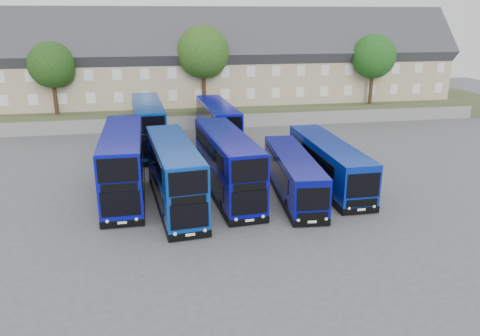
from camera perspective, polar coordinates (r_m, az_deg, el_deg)
name	(u,v)px	position (r m, az deg, el deg)	size (l,w,h in m)	color
ground	(216,214)	(30.23, -2.89, -5.65)	(120.00, 120.00, 0.00)	#4E4E53
retaining_wall	(188,123)	(52.82, -6.31, 5.51)	(70.00, 0.40, 1.50)	slate
earth_bank	(183,105)	(62.56, -7.00, 7.69)	(80.00, 20.00, 2.00)	#424828
terrace_row	(208,64)	(58.09, -3.94, 12.56)	(60.00, 10.40, 11.20)	tan
dd_front_left	(124,165)	(33.63, -14.00, 0.40)	(2.79, 11.55, 4.57)	#080C9A
dd_front_mid	(175,176)	(31.05, -7.99, -0.95)	(3.59, 11.06, 4.32)	#083397
dd_front_right	(228,166)	(32.70, -1.53, 0.28)	(3.50, 11.24, 4.40)	#070789
dd_rear_left	(149,127)	(44.88, -11.09, 4.97)	(3.26, 11.52, 4.53)	#073792
dd_rear_right	(218,126)	(44.81, -2.73, 5.08)	(3.12, 10.79, 4.24)	#080AA4
coach_east_a	(293,176)	(33.01, 6.48, -0.94)	(3.04, 11.06, 2.99)	#060980
coach_east_b	(328,164)	(35.54, 10.70, 0.48)	(2.68, 11.97, 3.26)	#082296
tree_west	(53,67)	(53.83, -21.82, 11.39)	(4.80, 4.80, 7.65)	#382314
tree_mid	(204,54)	(53.51, -4.36, 13.66)	(5.76, 5.76, 9.18)	#382314
tree_east	(374,58)	(58.64, 16.05, 12.75)	(5.12, 5.12, 8.16)	#382314
tree_far	(393,50)	(67.55, 18.16, 13.47)	(5.44, 5.44, 8.67)	#382314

